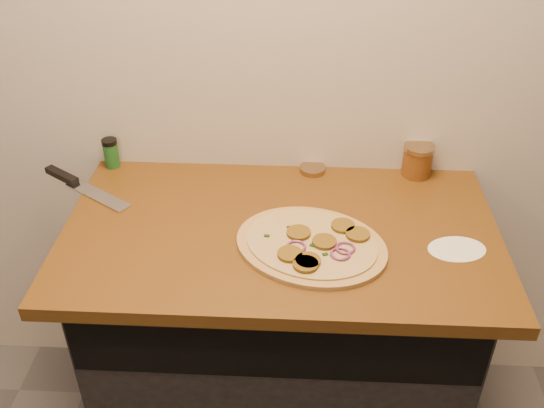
# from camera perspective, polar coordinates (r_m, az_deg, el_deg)

# --- Properties ---
(cabinet) EXTENTS (1.10, 0.60, 0.86)m
(cabinet) POSITION_cam_1_polar(r_m,az_deg,el_deg) (2.01, 0.74, -12.47)
(cabinet) COLOR black
(cabinet) RESTS_ON ground
(countertop) EXTENTS (1.20, 0.70, 0.04)m
(countertop) POSITION_cam_1_polar(r_m,az_deg,el_deg) (1.69, 0.81, -2.75)
(countertop) COLOR brown
(countertop) RESTS_ON cabinet
(pizza) EXTENTS (0.51, 0.51, 0.03)m
(pizza) POSITION_cam_1_polar(r_m,az_deg,el_deg) (1.60, 3.79, -3.84)
(pizza) COLOR tan
(pizza) RESTS_ON countertop
(chefs_knife) EXTENTS (0.32, 0.23, 0.02)m
(chefs_knife) POSITION_cam_1_polar(r_m,az_deg,el_deg) (1.93, -17.76, 1.77)
(chefs_knife) COLOR #B7BAC1
(chefs_knife) RESTS_ON countertop
(mason_jar_lid) EXTENTS (0.10, 0.10, 0.02)m
(mason_jar_lid) POSITION_cam_1_polar(r_m,az_deg,el_deg) (1.92, 3.83, 3.29)
(mason_jar_lid) COLOR #9B7E5A
(mason_jar_lid) RESTS_ON countertop
(salsa_jar) EXTENTS (0.09, 0.09, 0.10)m
(salsa_jar) POSITION_cam_1_polar(r_m,az_deg,el_deg) (1.93, 13.53, 4.05)
(salsa_jar) COLOR #9D0F10
(salsa_jar) RESTS_ON countertop
(spice_shaker) EXTENTS (0.05, 0.05, 0.10)m
(spice_shaker) POSITION_cam_1_polar(r_m,az_deg,el_deg) (1.99, -14.91, 4.67)
(spice_shaker) COLOR #1B5821
(spice_shaker) RESTS_ON countertop
(flour_spill) EXTENTS (0.18, 0.18, 0.00)m
(flour_spill) POSITION_cam_1_polar(r_m,az_deg,el_deg) (1.67, 17.00, -4.08)
(flour_spill) COLOR white
(flour_spill) RESTS_ON countertop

